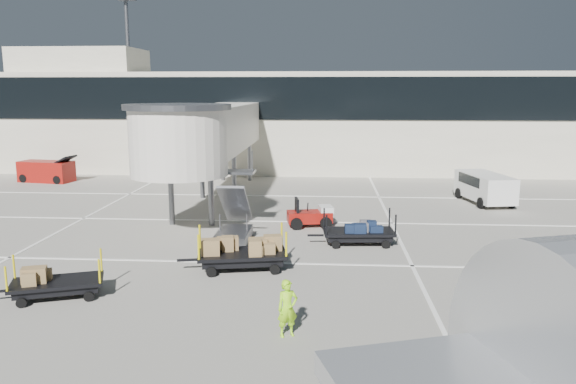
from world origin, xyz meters
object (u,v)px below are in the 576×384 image
box_cart_far (61,281)px  belt_loader (47,171)px  box_cart_near (246,253)px  baggage_tug (311,216)px  suitcase_cart (357,232)px  minivan (484,185)px  ground_worker (287,308)px

box_cart_far → belt_loader: size_ratio=0.82×
box_cart_near → box_cart_far: bearing=-161.4°
baggage_tug → box_cart_far: 12.77m
suitcase_cart → baggage_tug: bearing=119.9°
box_cart_near → belt_loader: bearing=121.1°
baggage_tug → box_cart_near: size_ratio=0.57×
box_cart_near → suitcase_cart: bearing=30.1°
suitcase_cart → minivan: bearing=45.9°
suitcase_cart → box_cart_far: 12.17m
box_cart_near → minivan: minivan is taller
baggage_tug → belt_loader: belt_loader is taller
suitcase_cart → belt_loader: bearing=140.0°
box_cart_far → suitcase_cart: bearing=15.4°
box_cart_far → ground_worker: bearing=-37.8°
ground_worker → minivan: bearing=36.3°
suitcase_cart → ground_worker: 9.77m
belt_loader → box_cart_far: bearing=-51.9°
box_cart_far → belt_loader: bearing=98.2°
minivan → belt_loader: (-29.79, 5.67, -0.29)m
box_cart_near → belt_loader: belt_loader is taller
minivan → suitcase_cart: bearing=-140.0°
box_cart_near → box_cart_far: 6.44m
box_cart_far → minivan: minivan is taller
minivan → box_cart_far: bearing=-147.7°
box_cart_near → minivan: bearing=36.6°
ground_worker → minivan: minivan is taller
belt_loader → ground_worker: bearing=-41.8°
suitcase_cart → minivan: size_ratio=0.79×
belt_loader → baggage_tug: bearing=-21.8°
baggage_tug → box_cart_near: 7.25m
box_cart_near → minivan: (12.35, 13.56, 0.39)m
minivan → box_cart_near: bearing=-143.0°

